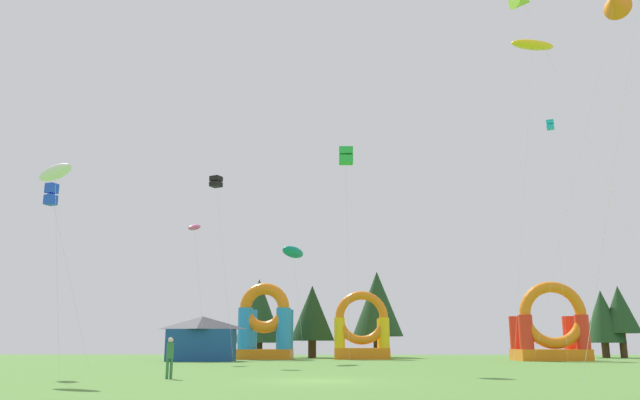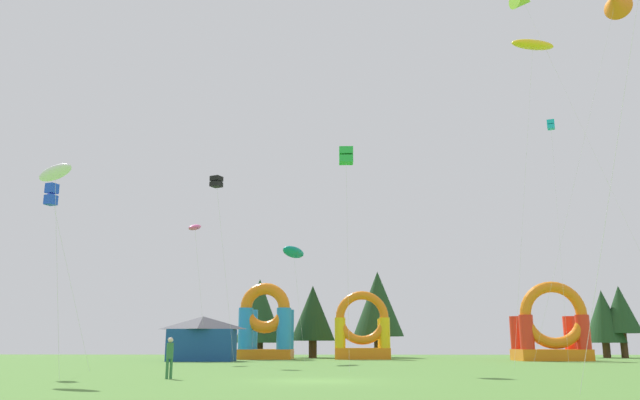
{
  "view_description": "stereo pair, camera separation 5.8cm",
  "coord_description": "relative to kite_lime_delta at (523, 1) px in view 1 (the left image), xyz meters",
  "views": [
    {
      "loc": [
        0.87,
        -26.39,
        1.5
      ],
      "look_at": [
        0.0,
        6.59,
        9.04
      ],
      "focal_mm": 35.23,
      "sensor_mm": 36.0,
      "label": 1
    },
    {
      "loc": [
        0.93,
        -26.39,
        1.5
      ],
      "look_at": [
        0.0,
        6.59,
        9.04
      ],
      "focal_mm": 35.23,
      "sensor_mm": 36.0,
      "label": 2
    }
  ],
  "objects": [
    {
      "name": "ground_plane",
      "position": [
        -15.38,
        -17.8,
        -27.33
      ],
      "size": [
        120.0,
        120.0,
        0.0
      ],
      "primitive_type": "plane",
      "color": "#548438"
    },
    {
      "name": "kite_green_box",
      "position": [
        -13.88,
        -6.83,
        -14.49
      ],
      "size": [
        0.86,
        2.8,
        13.35
      ],
      "color": "green",
      "rests_on": "ground_plane"
    },
    {
      "name": "kite_lime_delta",
      "position": [
        0.0,
        0.0,
        0.0
      ],
      "size": [
        4.68,
        11.75,
        28.15
      ],
      "color": "#8CD826",
      "rests_on": "ground_plane"
    },
    {
      "name": "tree_row_1",
      "position": [
        -23.39,
        27.98,
        -22.25
      ],
      "size": [
        5.47,
        5.47,
        8.68
      ],
      "color": "#4C331E",
      "rests_on": "ground_plane"
    },
    {
      "name": "kite_pink_parafoil",
      "position": [
        -26.12,
        6.03,
        -16.6
      ],
      "size": [
        1.16,
        5.01,
        11.27
      ],
      "color": "#EA599E",
      "rests_on": "ground_plane"
    },
    {
      "name": "tree_row_3",
      "position": [
        -10.08,
        25.05,
        -21.67
      ],
      "size": [
        5.49,
        5.49,
        9.19
      ],
      "color": "#4C331E",
      "rests_on": "ground_plane"
    },
    {
      "name": "tree_row_2",
      "position": [
        -17.12,
        23.44,
        -22.72
      ],
      "size": [
        4.69,
        4.69,
        7.53
      ],
      "color": "#4C331E",
      "rests_on": "ground_plane"
    },
    {
      "name": "festival_tent",
      "position": [
        -26.05,
        10.31,
        -25.46
      ],
      "size": [
        5.48,
        3.06,
        3.75
      ],
      "color": "#19478C",
      "rests_on": "ground_plane"
    },
    {
      "name": "tree_row_5",
      "position": [
        15.4,
        23.82,
        -22.4
      ],
      "size": [
        3.92,
        3.92,
        7.47
      ],
      "color": "#4C331E",
      "rests_on": "ground_plane"
    },
    {
      "name": "kite_teal_parafoil",
      "position": [
        -18.05,
        6.61,
        -18.58
      ],
      "size": [
        2.37,
        4.1,
        9.38
      ],
      "color": "#0C7F7A",
      "rests_on": "ground_plane"
    },
    {
      "name": "kite_blue_box",
      "position": [
        -29.7,
        -12.06,
        -18.11
      ],
      "size": [
        1.73,
        3.99,
        9.83
      ],
      "color": "blue",
      "rests_on": "ground_plane"
    },
    {
      "name": "tree_row_4",
      "position": [
        13.72,
        24.24,
        -23.07
      ],
      "size": [
        4.23,
        4.23,
        7.04
      ],
      "color": "#4C331E",
      "rests_on": "ground_plane"
    },
    {
      "name": "inflatable_blue_arch",
      "position": [
        -21.41,
        17.61,
        -24.56
      ],
      "size": [
        5.04,
        4.98,
        7.17
      ],
      "color": "orange",
      "rests_on": "ground_plane"
    },
    {
      "name": "kite_white_parafoil",
      "position": [
        -27.54,
        -16.48,
        -18.12
      ],
      "size": [
        2.51,
        1.76,
        9.73
      ],
      "color": "white",
      "rests_on": "ground_plane"
    },
    {
      "name": "inflatable_orange_dome",
      "position": [
        -12.13,
        17.53,
        -25.05
      ],
      "size": [
        5.25,
        3.63,
        6.4
      ],
      "color": "orange",
      "rests_on": "ground_plane"
    },
    {
      "name": "inflatable_yellow_castle",
      "position": [
        4.25,
        12.44,
        -24.93
      ],
      "size": [
        6.02,
        4.25,
        6.79
      ],
      "color": "orange",
      "rests_on": "ground_plane"
    },
    {
      "name": "person_near_camera",
      "position": [
        -21.74,
        -16.46,
        -26.29
      ],
      "size": [
        0.39,
        0.39,
        1.74
      ],
      "rotation": [
        0.0,
        0.0,
        0.4
      ],
      "color": "#33723F",
      "rests_on": "ground_plane"
    },
    {
      "name": "kite_cyan_box",
      "position": [
        5.14,
        10.74,
        -6.43
      ],
      "size": [
        2.11,
        4.58,
        21.43
      ],
      "color": "#19B7CC",
      "rests_on": "ground_plane"
    },
    {
      "name": "kite_black_box",
      "position": [
        -23.74,
        2.29,
        -13.73
      ],
      "size": [
        1.83,
        3.33,
        14.04
      ],
      "color": "black",
      "rests_on": "ground_plane"
    },
    {
      "name": "kite_orange_delta",
      "position": [
        7.37,
        0.71,
        0.16
      ],
      "size": [
        8.34,
        6.4,
        28.58
      ],
      "color": "orange",
      "rests_on": "ground_plane"
    },
    {
      "name": "kite_yellow_parafoil",
      "position": [
        -0.3,
        -2.28,
        -4.88
      ],
      "size": [
        5.09,
        2.57,
        23.09
      ],
      "color": "yellow",
      "rests_on": "ground_plane"
    }
  ]
}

